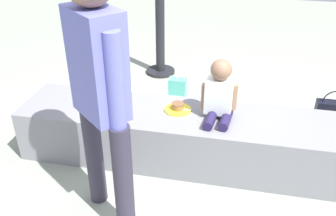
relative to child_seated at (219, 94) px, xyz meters
The scene contains 11 objects.
ground_plane 0.68m from the child_seated, behind, with size 12.00×12.00×0.00m, color gray.
concrete_ledge 0.47m from the child_seated, behind, with size 2.91×0.60×0.44m, color gray.
child_seated is the anchor object (origin of this frame).
adult_standing 1.06m from the child_seated, 131.54° to the right, with size 0.42×0.39×1.74m.
cake_plate 0.39m from the child_seated, behind, with size 0.22×0.22×0.06m.
gift_bag 1.17m from the child_seated, 117.90° to the left, with size 0.18×0.12×0.34m.
railing_post 1.90m from the child_seated, 116.72° to the left, with size 0.36×0.36×1.26m.
water_bottle_near_gift 0.93m from the child_seated, 111.64° to the left, with size 0.07×0.07×0.20m.
party_cup_red 2.04m from the child_seated, 136.51° to the left, with size 0.09×0.09×0.12m, color red.
cake_box_white 1.38m from the child_seated, 140.28° to the left, with size 0.27×0.30×0.13m, color white.
handbag_black_leather 1.50m from the child_seated, 39.11° to the left, with size 0.34×0.12×0.35m.
Camera 1 is at (0.30, -2.54, 1.98)m, focal length 39.64 mm.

